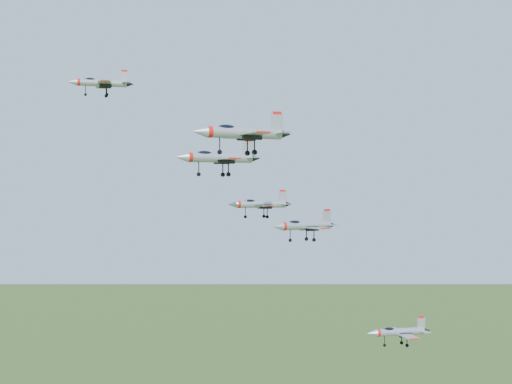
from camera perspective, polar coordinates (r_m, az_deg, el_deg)
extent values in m
cylinder|color=#9DA2A8|center=(124.50, -12.22, 8.52)|extent=(8.21, 1.30, 1.18)
cone|color=#9DA2A8|center=(124.30, -14.51, 8.53)|extent=(1.66, 1.21, 1.18)
cone|color=black|center=(124.86, -10.02, 8.50)|extent=(1.29, 1.02, 1.01)
ellipsoid|color=black|center=(124.46, -13.15, 8.73)|extent=(2.02, 0.88, 0.75)
cube|color=#9DA2A8|center=(121.95, -12.06, 8.58)|extent=(2.15, 4.04, 0.13)
cube|color=#9DA2A8|center=(126.99, -12.20, 8.25)|extent=(2.15, 4.04, 0.13)
cube|color=#9DA2A8|center=(124.95, -10.48, 9.06)|extent=(1.37, 0.13, 1.91)
cube|color=red|center=(125.11, -10.49, 9.51)|extent=(1.00, 0.14, 0.32)
cylinder|color=#9DA2A8|center=(107.61, -2.90, 2.75)|extent=(10.19, 2.54, 1.46)
cone|color=#9DA2A8|center=(105.73, -5.99, 2.80)|extent=(2.16, 1.67, 1.46)
cone|color=black|center=(109.71, -0.03, 2.71)|extent=(1.69, 1.40, 1.24)
ellipsoid|color=black|center=(106.83, -4.15, 3.07)|extent=(2.57, 1.31, 0.93)
cube|color=#9DA2A8|center=(104.73, -2.20, 2.67)|extent=(3.10, 5.18, 0.16)
cube|color=#9DA2A8|center=(110.63, -3.34, 2.54)|extent=(3.10, 5.18, 0.16)
cube|color=#9DA2A8|center=(109.32, -0.63, 3.51)|extent=(1.69, 0.32, 2.35)
cube|color=red|center=(109.39, -0.63, 4.15)|extent=(1.24, 0.29, 0.39)
cylinder|color=#9DA2A8|center=(90.40, -0.93, 4.74)|extent=(10.05, 2.46, 1.44)
cone|color=#9DA2A8|center=(88.40, -4.55, 4.84)|extent=(2.13, 1.64, 1.44)
cone|color=black|center=(92.65, 2.39, 4.64)|extent=(1.67, 1.38, 1.22)
ellipsoid|color=black|center=(89.59, -2.39, 5.13)|extent=(2.53, 1.28, 0.91)
cube|color=#9DA2A8|center=(87.59, -0.06, 4.71)|extent=(3.03, 5.10, 0.15)
cube|color=#9DA2A8|center=(93.34, -1.50, 4.43)|extent=(3.03, 5.10, 0.15)
cube|color=#9DA2A8|center=(92.27, 1.70, 5.58)|extent=(1.66, 0.30, 2.32)
cube|color=red|center=(92.39, 1.70, 6.34)|extent=(1.23, 0.28, 0.39)
cylinder|color=#9DA2A8|center=(122.80, 0.43, -0.99)|extent=(8.55, 1.35, 1.23)
cone|color=#9DA2A8|center=(121.49, -1.89, -1.00)|extent=(1.72, 1.26, 1.23)
cone|color=black|center=(124.25, 2.61, -0.97)|extent=(1.34, 1.07, 1.05)
ellipsoid|color=black|center=(122.23, -0.51, -0.78)|extent=(2.10, 0.92, 0.78)
cube|color=#9DA2A8|center=(120.31, 0.86, -1.13)|extent=(2.24, 4.20, 0.13)
cube|color=#9DA2A8|center=(125.41, 0.18, -1.07)|extent=(2.24, 4.20, 0.13)
cube|color=#9DA2A8|center=(123.91, 2.16, -0.38)|extent=(1.42, 0.13, 1.99)
cube|color=red|center=(123.90, 2.16, 0.10)|extent=(1.04, 0.15, 0.33)
cylinder|color=#9DA2A8|center=(100.51, 4.02, -2.70)|extent=(7.93, 2.85, 1.14)
cone|color=#9DA2A8|center=(98.01, 1.71, -2.78)|extent=(1.79, 1.46, 1.14)
cone|color=black|center=(103.07, 6.14, -2.63)|extent=(1.41, 1.21, 0.97)
ellipsoid|color=black|center=(99.45, 3.09, -2.49)|extent=(2.06, 1.22, 0.72)
cube|color=#9DA2A8|center=(98.59, 4.89, -2.89)|extent=(2.81, 4.20, 0.12)
cube|color=#9DA2A8|center=(102.68, 3.36, -2.76)|extent=(2.81, 4.20, 0.12)
cube|color=#9DA2A8|center=(102.47, 5.70, -1.99)|extent=(1.30, 0.39, 1.84)
cube|color=red|center=(102.43, 5.70, -1.45)|extent=(0.97, 0.33, 0.31)
cylinder|color=#9DA2A8|center=(128.10, 11.46, -10.90)|extent=(8.79, 1.65, 1.26)
cone|color=#9DA2A8|center=(126.00, 9.26, -11.09)|extent=(1.80, 1.34, 1.26)
cone|color=black|center=(130.30, 13.50, -10.71)|extent=(1.41, 1.13, 1.07)
ellipsoid|color=black|center=(127.13, 10.57, -10.77)|extent=(2.18, 1.00, 0.80)
cube|color=#9DA2A8|center=(125.83, 12.08, -11.22)|extent=(2.42, 4.37, 0.14)
cube|color=#9DA2A8|center=(130.65, 11.02, -10.79)|extent=(2.42, 4.37, 0.14)
cube|color=#9DA2A8|center=(129.58, 13.08, -10.19)|extent=(1.46, 0.18, 2.04)
cube|color=red|center=(129.39, 13.08, -9.72)|extent=(1.07, 0.18, 0.34)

